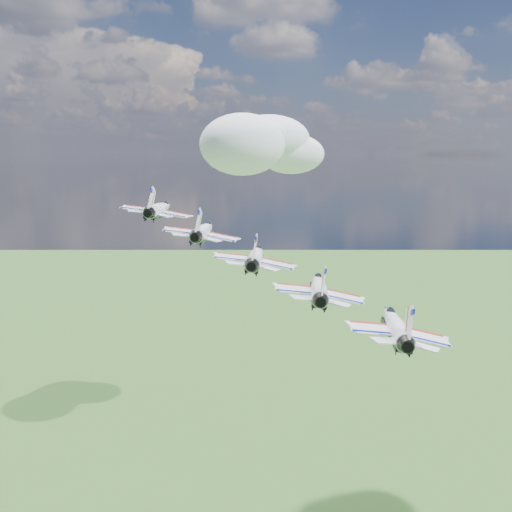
{
  "coord_description": "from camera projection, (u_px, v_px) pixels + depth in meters",
  "views": [
    {
      "loc": [
        5.59,
        -95.65,
        164.58
      ],
      "look_at": [
        16.91,
        -12.15,
        149.6
      ],
      "focal_mm": 40.0,
      "sensor_mm": 36.0,
      "label": 1
    }
  ],
  "objects": [
    {
      "name": "jet_0",
      "position": [
        160.0,
        209.0,
        101.18
      ],
      "size": [
        15.64,
        19.5,
        6.8
      ],
      "primitive_type": null,
      "rotation": [
        0.0,
        0.14,
        -0.21
      ],
      "color": "white"
    },
    {
      "name": "jet_2",
      "position": [
        256.0,
        256.0,
        85.58
      ],
      "size": [
        15.64,
        19.5,
        6.8
      ],
      "primitive_type": null,
      "rotation": [
        0.0,
        0.14,
        -0.21
      ],
      "color": "white"
    },
    {
      "name": "jet_1",
      "position": [
        204.0,
        230.0,
        93.38
      ],
      "size": [
        15.64,
        19.5,
        6.8
      ],
      "primitive_type": null,
      "rotation": [
        0.0,
        0.14,
        -0.21
      ],
      "color": "white"
    },
    {
      "name": "jet_4",
      "position": [
        395.0,
        324.0,
        69.98
      ],
      "size": [
        15.64,
        19.5,
        6.8
      ],
      "primitive_type": null,
      "rotation": [
        0.0,
        0.14,
        -0.21
      ],
      "color": "white"
    },
    {
      "name": "cloud_far",
      "position": [
        266.0,
        146.0,
        294.16
      ],
      "size": [
        60.64,
        47.65,
        23.82
      ],
      "primitive_type": "ellipsoid",
      "color": "white"
    },
    {
      "name": "jet_3",
      "position": [
        318.0,
        287.0,
        77.78
      ],
      "size": [
        15.64,
        19.5,
        6.8
      ],
      "primitive_type": null,
      "rotation": [
        0.0,
        0.14,
        -0.21
      ],
      "color": "silver"
    }
  ]
}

